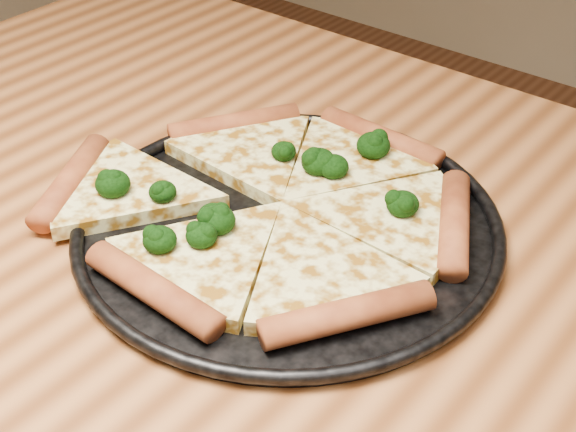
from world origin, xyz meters
The scene contains 4 objects.
dining_table centered at (0.00, 0.00, 0.66)m, with size 1.20×0.90×0.75m.
pizza_pan centered at (-0.03, 0.09, 0.76)m, with size 0.36×0.36×0.02m.
pizza centered at (-0.06, 0.10, 0.77)m, with size 0.38×0.32×0.02m.
broccoli_florets centered at (-0.07, 0.10, 0.78)m, with size 0.24×0.25×0.02m.
Camera 1 is at (0.30, -0.33, 1.16)m, focal length 50.57 mm.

